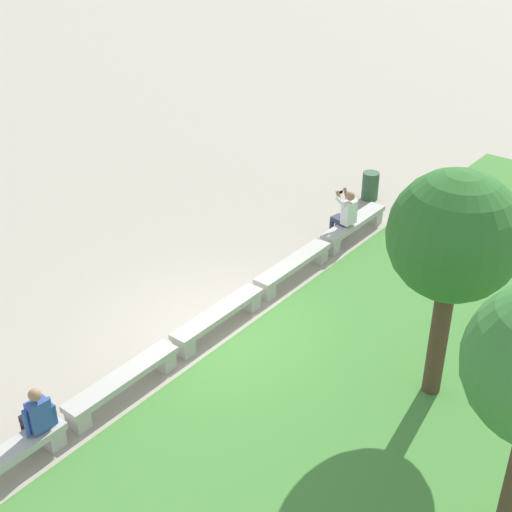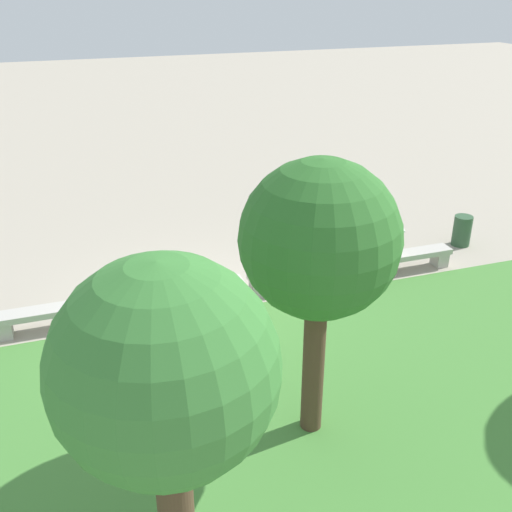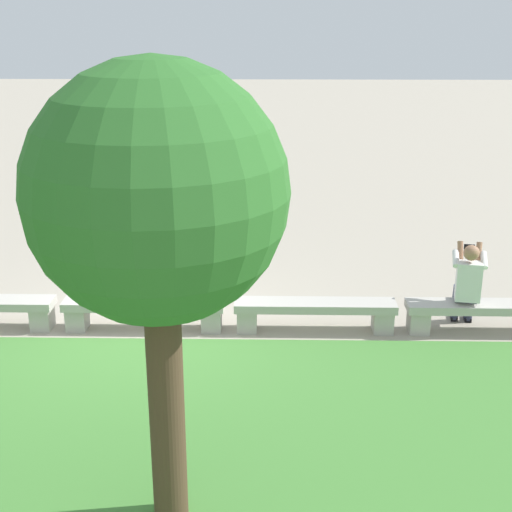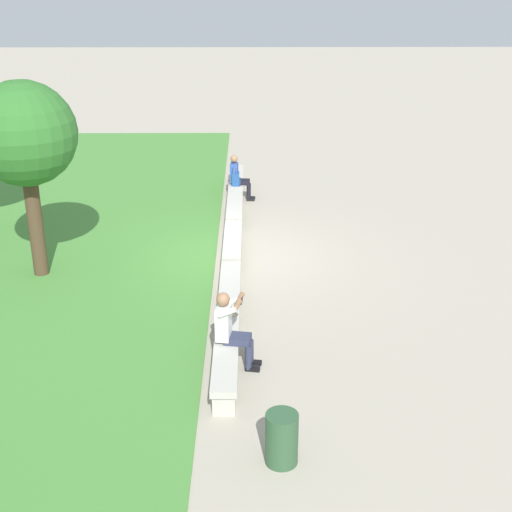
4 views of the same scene
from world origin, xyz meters
name	(u,v)px [view 1 (image 1 of 4)]	position (x,y,z in m)	size (l,w,h in m)	color
ground_plane	(219,330)	(0.00, 0.00, 0.00)	(80.00, 80.00, 0.00)	#A89E8C
grass_strip	(424,428)	(0.00, 4.38, 0.01)	(24.13, 8.00, 0.03)	#478438
bench_main	(354,225)	(-4.91, 0.00, 0.31)	(2.31, 0.40, 0.45)	#B7B2A8
bench_near	(293,266)	(-2.46, 0.00, 0.31)	(2.31, 0.40, 0.45)	#B7B2A8
bench_mid	(219,317)	(0.00, 0.00, 0.31)	(2.31, 0.40, 0.45)	#B7B2A8
bench_far	(123,382)	(2.46, 0.00, 0.31)	(2.31, 0.40, 0.45)	#B7B2A8
person_photographer	(345,213)	(-4.60, -0.08, 0.74)	(0.51, 0.76, 1.32)	black
person_distant	(36,417)	(4.11, -0.07, 0.67)	(0.48, 0.69, 1.26)	black
backpack	(45,416)	(3.99, -0.01, 0.63)	(0.28, 0.24, 0.43)	#234C8C
tree_right_background	(454,238)	(-0.93, 4.03, 2.99)	(2.08, 2.08, 4.08)	#4C3826
trash_bin	(370,186)	(-7.04, -0.80, 0.38)	(0.44, 0.44, 0.75)	#2D5133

